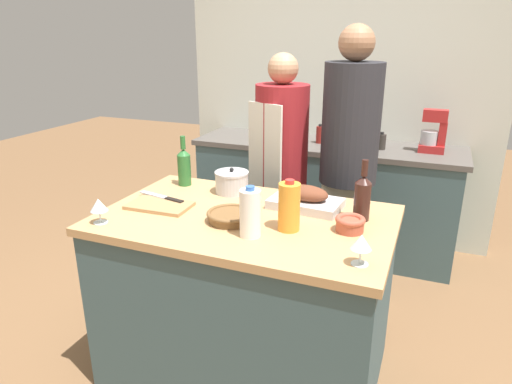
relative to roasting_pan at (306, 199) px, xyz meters
The scene contains 22 objects.
ground_plane 0.99m from the roasting_pan, 137.62° to the right, with size 12.00×12.00×0.00m, color brown.
kitchen_island 0.59m from the roasting_pan, 137.62° to the right, with size 1.40×0.87×0.90m.
back_counter 1.52m from the roasting_pan, 99.40° to the left, with size 2.12×0.60×0.89m.
back_wall 1.82m from the roasting_pan, 97.57° to the left, with size 2.62×0.10×2.55m.
roasting_pan is the anchor object (origin of this frame).
wicker_basket 0.41m from the roasting_pan, 132.87° to the right, with size 0.23×0.23×0.05m.
cutting_board 0.74m from the roasting_pan, 158.47° to the right, with size 0.32×0.20×0.02m.
stock_pot 0.45m from the roasting_pan, behind, with size 0.19×0.19×0.14m.
mixing_bowl 0.33m from the roasting_pan, 37.95° to the right, with size 0.13×0.13×0.07m.
juice_jug 0.30m from the roasting_pan, 89.10° to the right, with size 0.10×0.10×0.23m.
milk_jug 0.44m from the roasting_pan, 107.32° to the right, with size 0.09×0.09×0.23m.
wine_bottle_green 0.76m from the roasting_pan, behind, with size 0.07×0.07×0.29m.
wine_bottle_dark 0.30m from the roasting_pan, ahead, with size 0.08×0.08×0.29m.
wine_glass_left 0.99m from the roasting_pan, 146.82° to the right, with size 0.08×0.08×0.12m.
wine_glass_right 0.61m from the roasting_pan, 54.33° to the right, with size 0.08×0.08×0.12m.
knife_chef 0.74m from the roasting_pan, 165.68° to the right, with size 0.29×0.09×0.01m.
stand_mixer 1.55m from the roasting_pan, 69.29° to the left, with size 0.18×0.14×0.31m.
condiment_bottle_tall 1.28m from the roasting_pan, 86.65° to the left, with size 0.06×0.06×0.18m.
condiment_bottle_short 1.41m from the roasting_pan, 82.22° to the left, with size 0.06×0.06×0.13m.
condiment_bottle_extra 1.45m from the roasting_pan, 101.69° to the left, with size 0.06×0.06×0.15m.
person_cook_aproned 0.71m from the roasting_pan, 119.09° to the left, with size 0.35×0.37×1.62m.
person_cook_guest 0.63m from the roasting_pan, 81.88° to the left, with size 0.35×0.35×1.78m.
Camera 1 is at (0.80, -1.87, 1.74)m, focal length 32.00 mm.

